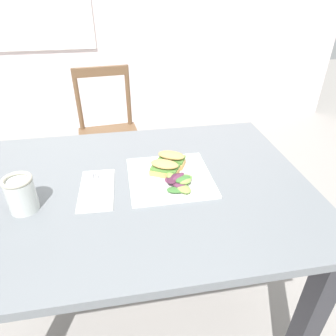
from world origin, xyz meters
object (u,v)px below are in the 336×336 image
object	(u,v)px
plate_lunch	(170,177)
sandwich_half_front	(165,168)
chair_wooden_far	(109,134)
sandwich_half_back	(171,159)
fork_on_napkin	(96,186)
mason_jar_iced_tea	(21,196)
dining_table	(141,211)

from	to	relation	value
plate_lunch	sandwich_half_front	distance (m)	0.04
chair_wooden_far	sandwich_half_front	bearing A→B (deg)	-77.15
sandwich_half_back	fork_on_napkin	bearing A→B (deg)	-163.40
chair_wooden_far	fork_on_napkin	xyz separation A→B (m)	(-0.02, -1.02, 0.30)
plate_lunch	fork_on_napkin	size ratio (longest dim) A/B	1.60
sandwich_half_back	mason_jar_iced_tea	bearing A→B (deg)	-161.79
plate_lunch	sandwich_half_front	bearing A→B (deg)	135.20
sandwich_half_back	sandwich_half_front	bearing A→B (deg)	-121.51
chair_wooden_far	sandwich_half_front	world-z (taller)	chair_wooden_far
dining_table	sandwich_half_back	bearing A→B (deg)	34.82
dining_table	chair_wooden_far	xyz separation A→B (m)	(-0.13, 1.03, -0.17)
dining_table	fork_on_napkin	world-z (taller)	fork_on_napkin
plate_lunch	fork_on_napkin	world-z (taller)	plate_lunch
sandwich_half_front	chair_wooden_far	bearing A→B (deg)	102.85
chair_wooden_far	mason_jar_iced_tea	bearing A→B (deg)	-102.29
dining_table	fork_on_napkin	xyz separation A→B (m)	(-0.15, 0.01, 0.13)
sandwich_half_front	fork_on_napkin	size ratio (longest dim) A/B	0.63
sandwich_half_front	sandwich_half_back	world-z (taller)	same
dining_table	plate_lunch	world-z (taller)	plate_lunch
mason_jar_iced_tea	plate_lunch	bearing A→B (deg)	10.62
sandwich_half_front	sandwich_half_back	bearing A→B (deg)	58.49
chair_wooden_far	fork_on_napkin	size ratio (longest dim) A/B	4.68
chair_wooden_far	mason_jar_iced_tea	xyz separation A→B (m)	(-0.24, -1.11, 0.35)
dining_table	plate_lunch	bearing A→B (deg)	8.67
dining_table	sandwich_half_front	bearing A→B (deg)	19.23
sandwich_half_front	mason_jar_iced_tea	size ratio (longest dim) A/B	0.99
dining_table	chair_wooden_far	world-z (taller)	chair_wooden_far
plate_lunch	sandwich_half_back	world-z (taller)	sandwich_half_back
plate_lunch	sandwich_half_back	xyz separation A→B (m)	(0.02, 0.07, 0.03)
sandwich_half_front	sandwich_half_back	distance (m)	0.07
plate_lunch	mason_jar_iced_tea	xyz separation A→B (m)	(-0.49, -0.09, 0.05)
chair_wooden_far	plate_lunch	size ratio (longest dim) A/B	2.92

